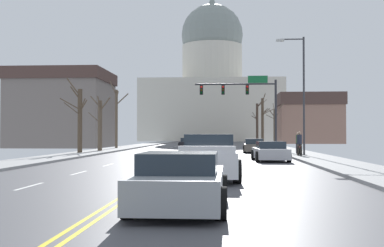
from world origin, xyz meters
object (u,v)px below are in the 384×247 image
(sedan_oncoming_00, at_px, (187,143))
(sedan_near_00, at_px, (254,146))
(street_lamp_right, at_px, (300,86))
(sedan_oncoming_01, at_px, (194,141))
(sedan_near_02, at_px, (270,152))
(pickup_truck_near_04, at_px, (209,158))
(pedestrian_00, at_px, (299,142))
(sedan_near_05, at_px, (180,182))
(sedan_near_01, at_px, (216,148))
(signal_gantry, at_px, (247,96))
(pedestrian_01, at_px, (298,142))
(bicycle_parked, at_px, (300,151))
(sedan_near_03, at_px, (206,155))

(sedan_oncoming_00, bearing_deg, sedan_near_00, -63.30)
(street_lamp_right, relative_size, sedan_oncoming_01, 1.87)
(sedan_near_00, height_order, sedan_near_02, sedan_near_00)
(sedan_near_02, distance_m, sedan_oncoming_01, 40.94)
(pickup_truck_near_04, relative_size, pedestrian_00, 3.32)
(street_lamp_right, distance_m, sedan_near_05, 25.22)
(sedan_near_00, height_order, pedestrian_00, pedestrian_00)
(sedan_near_01, xyz_separation_m, sedan_oncoming_00, (-3.60, 20.83, -0.05))
(signal_gantry, height_order, pedestrian_01, signal_gantry)
(street_lamp_right, relative_size, sedan_near_01, 1.95)
(street_lamp_right, relative_size, sedan_near_02, 1.91)
(signal_gantry, relative_size, street_lamp_right, 0.95)
(sedan_oncoming_00, xyz_separation_m, sedan_oncoming_01, (-0.08, 13.38, 0.00))
(signal_gantry, distance_m, sedan_near_01, 12.87)
(street_lamp_right, relative_size, bicycle_parked, 4.70)
(sedan_near_05, distance_m, pedestrian_00, 24.16)
(pickup_truck_near_04, distance_m, sedan_oncoming_01, 52.00)
(sedan_oncoming_01, relative_size, pedestrian_01, 2.74)
(pedestrian_00, height_order, pedestrian_01, pedestrian_00)
(sedan_near_00, distance_m, pedestrian_00, 9.21)
(signal_gantry, bearing_deg, sedan_oncoming_00, 125.06)
(pedestrian_00, bearing_deg, sedan_near_00, 106.11)
(sedan_near_02, bearing_deg, pedestrian_00, 61.71)
(sedan_near_05, relative_size, pedestrian_01, 2.65)
(sedan_oncoming_01, bearing_deg, sedan_near_02, -80.09)
(street_lamp_right, height_order, sedan_near_01, street_lamp_right)
(sedan_near_01, xyz_separation_m, pedestrian_00, (5.79, -1.60, 0.46))
(sedan_oncoming_00, bearing_deg, pedestrian_00, -67.29)
(sedan_near_02, xyz_separation_m, pedestrian_01, (2.90, 8.11, 0.49))
(sedan_oncoming_00, distance_m, pedestrian_00, 24.33)
(signal_gantry, height_order, sedan_near_05, signal_gantry)
(sedan_near_02, bearing_deg, bicycle_parked, 57.24)
(sedan_near_01, xyz_separation_m, sedan_near_03, (-0.29, -12.01, 0.02))
(sedan_oncoming_00, bearing_deg, pedestrian_01, -62.37)
(pedestrian_00, relative_size, bicycle_parked, 0.94)
(sedan_oncoming_00, relative_size, bicycle_parked, 2.61)
(signal_gantry, height_order, pedestrian_00, signal_gantry)
(signal_gantry, relative_size, pickup_truck_near_04, 1.44)
(sedan_near_02, relative_size, sedan_near_03, 0.95)
(sedan_near_02, bearing_deg, street_lamp_right, 63.04)
(pedestrian_00, distance_m, bicycle_parked, 1.10)
(street_lamp_right, distance_m, sedan_oncoming_01, 36.75)
(sedan_near_00, height_order, bicycle_parked, sedan_near_00)
(sedan_near_01, distance_m, pickup_truck_near_04, 17.66)
(signal_gantry, height_order, sedan_near_02, signal_gantry)
(sedan_near_02, distance_m, pedestrian_01, 8.63)
(pickup_truck_near_04, relative_size, sedan_oncoming_00, 1.19)
(signal_gantry, bearing_deg, bicycle_parked, -78.77)
(sedan_near_05, relative_size, pedestrian_00, 2.60)
(pedestrian_00, bearing_deg, sedan_near_02, -118.29)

